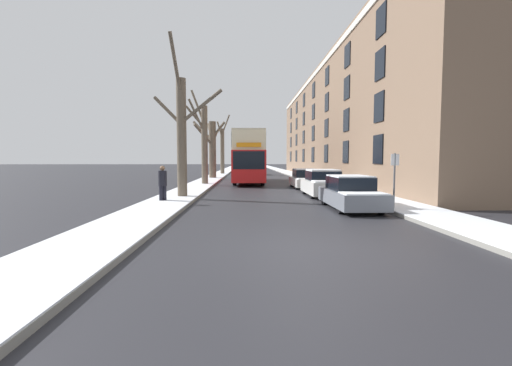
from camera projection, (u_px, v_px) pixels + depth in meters
ground_plane at (309, 247)px, 7.96m from camera, size 320.00×320.00×0.00m
sidewalk_left at (225, 171)px, 60.66m from camera, size 2.23×130.00×0.16m
sidewalk_right at (282, 171)px, 60.97m from camera, size 2.23×130.00×0.16m
terrace_facade_right at (353, 125)px, 38.67m from camera, size 9.10×50.68×12.00m
bare_tree_left_0 at (182, 133)px, 17.55m from camera, size 3.77×2.10×8.07m
bare_tree_left_1 at (204, 141)px, 27.02m from camera, size 1.67×1.63×7.64m
bare_tree_left_2 at (212, 147)px, 36.38m from camera, size 3.77×4.29×6.31m
bare_tree_left_3 at (222, 149)px, 47.27m from camera, size 1.88×2.60×8.20m
double_decker_bus at (248, 155)px, 30.65m from camera, size 2.60×11.73×4.35m
parked_car_0 at (350, 193)px, 14.16m from camera, size 1.77×4.30×1.38m
parked_car_1 at (323, 184)px, 19.15m from camera, size 1.90×4.08×1.50m
parked_car_2 at (305, 179)px, 24.80m from camera, size 1.87×4.30×1.39m
oncoming_van at (244, 166)px, 47.54m from camera, size 1.95×4.98×2.19m
pedestrian_left_sidewalk at (163, 183)px, 15.83m from camera, size 0.38×0.38×1.76m
street_sign_post at (394, 178)px, 13.18m from camera, size 0.32×0.07×2.29m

